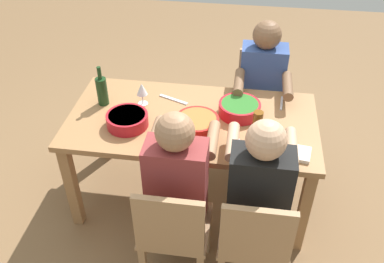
{
  "coord_description": "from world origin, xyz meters",
  "views": [
    {
      "loc": [
        0.33,
        -2.26,
        2.41
      ],
      "look_at": [
        0.0,
        0.0,
        0.63
      ],
      "focal_mm": 39.47,
      "sensor_mm": 36.0,
      "label": 1
    }
  ],
  "objects_px": {
    "dining_table": "(192,129)",
    "diner_near_center": "(178,182)",
    "wine_bottle": "(102,90)",
    "napkin_stack": "(299,153)",
    "beer_bottle": "(257,127)",
    "chair_near_right": "(254,241)",
    "diner_near_right": "(259,190)",
    "serving_bowl_salad": "(127,119)",
    "chair_near_center": "(173,231)",
    "serving_bowl_greens": "(240,108)",
    "wine_glass": "(142,90)",
    "serving_bowl_fruit": "(197,124)",
    "chair_far_right": "(259,96)",
    "diner_far_right": "(261,85)"
  },
  "relations": [
    {
      "from": "serving_bowl_salad",
      "to": "wine_glass",
      "type": "xyz_separation_m",
      "value": [
        0.04,
        0.26,
        0.07
      ]
    },
    {
      "from": "wine_bottle",
      "to": "beer_bottle",
      "type": "bearing_deg",
      "value": -14.08
    },
    {
      "from": "wine_bottle",
      "to": "beer_bottle",
      "type": "height_order",
      "value": "wine_bottle"
    },
    {
      "from": "diner_near_right",
      "to": "chair_near_center",
      "type": "height_order",
      "value": "diner_near_right"
    },
    {
      "from": "dining_table",
      "to": "chair_far_right",
      "type": "xyz_separation_m",
      "value": [
        0.46,
        0.75,
        -0.17
      ]
    },
    {
      "from": "chair_near_center",
      "to": "chair_far_right",
      "type": "bearing_deg",
      "value": 72.93
    },
    {
      "from": "chair_near_right",
      "to": "chair_far_right",
      "type": "bearing_deg",
      "value": 90.0
    },
    {
      "from": "diner_near_right",
      "to": "beer_bottle",
      "type": "height_order",
      "value": "diner_near_right"
    },
    {
      "from": "beer_bottle",
      "to": "serving_bowl_fruit",
      "type": "bearing_deg",
      "value": 171.7
    },
    {
      "from": "diner_near_center",
      "to": "serving_bowl_salad",
      "type": "xyz_separation_m",
      "value": [
        -0.41,
        0.43,
        0.09
      ]
    },
    {
      "from": "chair_near_center",
      "to": "serving_bowl_greens",
      "type": "relative_size",
      "value": 3.01
    },
    {
      "from": "chair_far_right",
      "to": "napkin_stack",
      "type": "xyz_separation_m",
      "value": [
        0.23,
        -1.02,
        0.27
      ]
    },
    {
      "from": "diner_near_center",
      "to": "napkin_stack",
      "type": "distance_m",
      "value": 0.75
    },
    {
      "from": "serving_bowl_fruit",
      "to": "serving_bowl_salad",
      "type": "height_order",
      "value": "serving_bowl_fruit"
    },
    {
      "from": "serving_bowl_salad",
      "to": "chair_near_right",
      "type": "bearing_deg",
      "value": -35.32
    },
    {
      "from": "chair_far_right",
      "to": "napkin_stack",
      "type": "relative_size",
      "value": 6.07
    },
    {
      "from": "chair_near_right",
      "to": "napkin_stack",
      "type": "bearing_deg",
      "value": 64.27
    },
    {
      "from": "diner_far_right",
      "to": "wine_glass",
      "type": "distance_m",
      "value": 0.95
    },
    {
      "from": "wine_bottle",
      "to": "napkin_stack",
      "type": "relative_size",
      "value": 2.07
    },
    {
      "from": "chair_far_right",
      "to": "serving_bowl_greens",
      "type": "relative_size",
      "value": 3.01
    },
    {
      "from": "diner_near_right",
      "to": "napkin_stack",
      "type": "height_order",
      "value": "diner_near_right"
    },
    {
      "from": "dining_table",
      "to": "chair_far_right",
      "type": "relative_size",
      "value": 1.96
    },
    {
      "from": "diner_near_center",
      "to": "wine_bottle",
      "type": "bearing_deg",
      "value": 134.44
    },
    {
      "from": "beer_bottle",
      "to": "wine_glass",
      "type": "bearing_deg",
      "value": 159.17
    },
    {
      "from": "serving_bowl_greens",
      "to": "serving_bowl_fruit",
      "type": "height_order",
      "value": "serving_bowl_fruit"
    },
    {
      "from": "chair_near_right",
      "to": "serving_bowl_salad",
      "type": "bearing_deg",
      "value": 144.68
    },
    {
      "from": "diner_near_right",
      "to": "serving_bowl_fruit",
      "type": "bearing_deg",
      "value": 132.89
    },
    {
      "from": "chair_far_right",
      "to": "wine_bottle",
      "type": "xyz_separation_m",
      "value": [
        -1.1,
        -0.66,
        0.37
      ]
    },
    {
      "from": "chair_near_center",
      "to": "diner_near_center",
      "type": "xyz_separation_m",
      "value": [
        0.0,
        0.18,
        0.21
      ]
    },
    {
      "from": "diner_far_right",
      "to": "beer_bottle",
      "type": "bearing_deg",
      "value": -92.47
    },
    {
      "from": "beer_bottle",
      "to": "diner_far_right",
      "type": "bearing_deg",
      "value": 87.53
    },
    {
      "from": "diner_far_right",
      "to": "wine_glass",
      "type": "bearing_deg",
      "value": -151.86
    },
    {
      "from": "chair_near_center",
      "to": "napkin_stack",
      "type": "xyz_separation_m",
      "value": [
        0.69,
        0.47,
        0.27
      ]
    },
    {
      "from": "dining_table",
      "to": "diner_near_center",
      "type": "relative_size",
      "value": 1.39
    },
    {
      "from": "chair_near_right",
      "to": "diner_near_right",
      "type": "xyz_separation_m",
      "value": [
        0.0,
        0.18,
        0.21
      ]
    },
    {
      "from": "wine_bottle",
      "to": "napkin_stack",
      "type": "distance_m",
      "value": 1.38
    },
    {
      "from": "chair_far_right",
      "to": "serving_bowl_salad",
      "type": "xyz_separation_m",
      "value": [
        -0.86,
        -0.88,
        0.31
      ]
    },
    {
      "from": "chair_far_right",
      "to": "chair_near_right",
      "type": "distance_m",
      "value": 1.49
    },
    {
      "from": "chair_near_center",
      "to": "wine_bottle",
      "type": "xyz_separation_m",
      "value": [
        -0.64,
        0.84,
        0.37
      ]
    },
    {
      "from": "chair_near_right",
      "to": "diner_near_center",
      "type": "distance_m",
      "value": 0.54
    },
    {
      "from": "serving_bowl_fruit",
      "to": "napkin_stack",
      "type": "relative_size",
      "value": 2.0
    },
    {
      "from": "chair_far_right",
      "to": "chair_near_center",
      "type": "height_order",
      "value": "same"
    },
    {
      "from": "wine_bottle",
      "to": "wine_glass",
      "type": "bearing_deg",
      "value": 7.08
    },
    {
      "from": "chair_near_center",
      "to": "serving_bowl_fruit",
      "type": "distance_m",
      "value": 0.7
    },
    {
      "from": "serving_bowl_greens",
      "to": "serving_bowl_fruit",
      "type": "distance_m",
      "value": 0.34
    },
    {
      "from": "dining_table",
      "to": "wine_bottle",
      "type": "height_order",
      "value": "wine_bottle"
    },
    {
      "from": "serving_bowl_greens",
      "to": "beer_bottle",
      "type": "xyz_separation_m",
      "value": [
        0.12,
        -0.28,
        0.06
      ]
    },
    {
      "from": "serving_bowl_salad",
      "to": "wine_glass",
      "type": "relative_size",
      "value": 1.64
    },
    {
      "from": "diner_near_center",
      "to": "beer_bottle",
      "type": "height_order",
      "value": "diner_near_center"
    },
    {
      "from": "chair_near_center",
      "to": "diner_far_right",
      "type": "bearing_deg",
      "value": 70.71
    }
  ]
}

